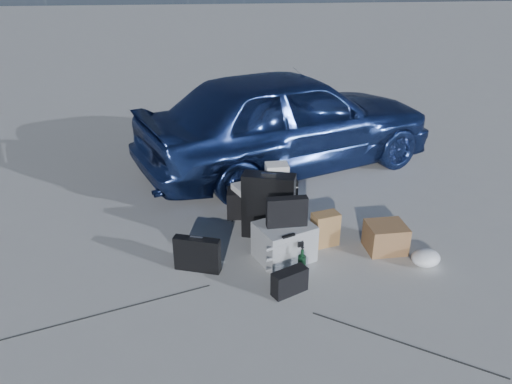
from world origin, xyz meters
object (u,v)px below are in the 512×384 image
Objects in this scene: suitcase_right at (276,202)px; duffel_bag at (255,203)px; cardboard_box at (386,237)px; car at (288,120)px; briefcase at (197,254)px; green_bottle at (302,262)px; pelican_case at (284,242)px; suitcase_left at (268,206)px.

suitcase_right is 0.35m from duffel_bag.
suitcase_right is 1.41× the size of cardboard_box.
briefcase is at bearing 130.89° from car.
briefcase reaches higher than green_bottle.
suitcase_right reaches higher than briefcase.
car is 7.66× the size of suitcase_right.
car is at bearing 83.40° from green_bottle.
pelican_case is 1.01m from duffel_bag.
suitcase_left is 1.85× the size of cardboard_box.
green_bottle is (-0.99, -0.39, 0.01)m from cardboard_box.
suitcase_left reaches higher than pelican_case.
cardboard_box is at bearing -2.59° from suitcase_left.
car is 1.79m from suitcase_right.
duffel_bag is at bearing 103.47° from green_bottle.
briefcase reaches higher than cardboard_box.
suitcase_right reaches higher than duffel_bag.
pelican_case is 1.36× the size of cardboard_box.
duffel_bag is (-0.20, 0.99, -0.03)m from pelican_case.
suitcase_right is at bearing 81.28° from suitcase_left.
suitcase_left is 0.30m from suitcase_right.
cardboard_box is at bearing -20.37° from pelican_case.
pelican_case reaches higher than briefcase.
briefcase is 0.82× the size of suitcase_right.
briefcase is at bearing -175.36° from cardboard_box.
cardboard_box is (1.11, 0.04, -0.05)m from pelican_case.
suitcase_left is at bearing -72.80° from duffel_bag.
briefcase is (-1.34, -2.54, -0.56)m from car.
suitcase_left is at bearing 159.91° from cardboard_box.
cardboard_box is at bearing 174.27° from car.
green_bottle is at bearing -57.54° from suitcase_left.
suitcase_left is at bearing 143.03° from car.
pelican_case is 0.73× the size of suitcase_left.
pelican_case is at bearing -92.88° from suitcase_right.
suitcase_left is 1.13× the size of duffel_bag.
car reaches higher than pelican_case.
suitcase_right is at bearing 144.77° from car.
pelican_case is 1.11m from cardboard_box.
suitcase_left is at bearing -117.15° from suitcase_right.
pelican_case is 0.36m from green_bottle.
car reaches higher than duffel_bag.
car is at bearing 75.21° from suitcase_right.
duffel_bag is at bearing 76.75° from briefcase.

